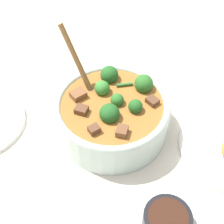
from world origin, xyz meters
The scene contains 3 objects.
ground_plane centered at (0.00, 0.00, 0.00)m, with size 4.00×4.00×0.00m, color silver.
stew_bowl centered at (0.00, 0.00, 0.05)m, with size 0.25×0.25×0.23m.
condiment_bowl centered at (-0.04, 0.25, 0.02)m, with size 0.09×0.09×0.04m.
Camera 1 is at (0.11, 0.45, 0.58)m, focal length 50.00 mm.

